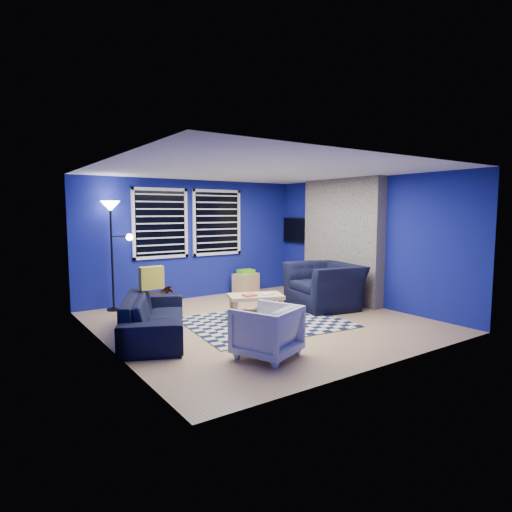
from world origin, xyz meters
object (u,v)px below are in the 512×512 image
(armchair_bent, at_px, (267,331))
(coffee_table, at_px, (256,302))
(tv, at_px, (298,230))
(armchair_big, at_px, (325,286))
(rocking_horse, at_px, (158,298))
(floor_lamp, at_px, (112,221))
(cabinet, at_px, (246,283))
(sofa, at_px, (154,316))

(armchair_bent, relative_size, coffee_table, 0.71)
(tv, distance_m, armchair_big, 2.22)
(rocking_horse, distance_m, coffee_table, 1.80)
(floor_lamp, bearing_deg, rocking_horse, -54.79)
(armchair_big, height_order, cabinet, armchair_big)
(floor_lamp, bearing_deg, cabinet, 0.07)
(rocking_horse, bearing_deg, armchair_big, -110.68)
(tv, distance_m, cabinet, 1.75)
(rocking_horse, height_order, cabinet, cabinet)
(armchair_bent, bearing_deg, armchair_big, -169.01)
(tv, xyz_separation_m, coffee_table, (-2.44, -1.82, -1.09))
(sofa, xyz_separation_m, cabinet, (2.94, 2.03, -0.07))
(armchair_big, height_order, rocking_horse, armchair_big)
(tv, xyz_separation_m, cabinet, (-1.29, 0.25, -1.16))
(tv, height_order, armchair_big, tv)
(floor_lamp, bearing_deg, armchair_bent, -77.37)
(coffee_table, bearing_deg, rocking_horse, 133.50)
(tv, distance_m, armchair_bent, 4.95)
(armchair_bent, bearing_deg, floor_lamp, -99.07)
(coffee_table, bearing_deg, tv, 36.68)
(armchair_big, relative_size, cabinet, 2.10)
(armchair_bent, distance_m, coffee_table, 1.88)
(armchair_bent, height_order, rocking_horse, armchair_bent)
(sofa, bearing_deg, coffee_table, -66.85)
(armchair_big, height_order, coffee_table, armchair_big)
(armchair_big, bearing_deg, cabinet, -156.89)
(sofa, xyz_separation_m, rocking_horse, (0.55, 1.26, -0.02))
(cabinet, bearing_deg, floor_lamp, 164.83)
(armchair_big, distance_m, rocking_horse, 3.13)
(tv, height_order, armchair_bent, tv)
(tv, relative_size, armchair_big, 0.77)
(rocking_horse, height_order, floor_lamp, floor_lamp)
(armchair_big, relative_size, rocking_horse, 2.49)
(armchair_big, bearing_deg, tv, 165.82)
(sofa, bearing_deg, floor_lamp, 24.14)
(tv, relative_size, rocking_horse, 1.91)
(tv, distance_m, rocking_horse, 3.88)
(rocking_horse, bearing_deg, tv, -78.29)
(tv, relative_size, armchair_bent, 1.36)
(cabinet, bearing_deg, armchair_big, -92.70)
(tv, distance_m, coffee_table, 3.23)
(rocking_horse, xyz_separation_m, floor_lamp, (-0.54, 0.76, 1.37))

